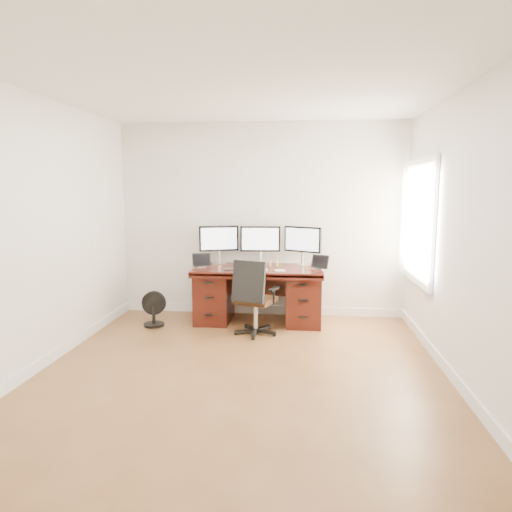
# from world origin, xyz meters

# --- Properties ---
(ground) EXTENTS (4.50, 4.50, 0.00)m
(ground) POSITION_xyz_m (0.00, 0.00, 0.00)
(ground) COLOR brown
(ground) RESTS_ON ground
(back_wall) EXTENTS (4.00, 0.10, 2.70)m
(back_wall) POSITION_xyz_m (0.00, 2.25, 1.35)
(back_wall) COLOR white
(back_wall) RESTS_ON ground
(right_wall) EXTENTS (0.10, 4.50, 2.70)m
(right_wall) POSITION_xyz_m (2.00, 0.11, 1.35)
(right_wall) COLOR white
(right_wall) RESTS_ON ground
(desk) EXTENTS (1.70, 0.80, 0.75)m
(desk) POSITION_xyz_m (0.00, 1.83, 0.40)
(desk) COLOR #40130C
(desk) RESTS_ON ground
(office_chair) EXTENTS (0.64, 0.64, 0.94)m
(office_chair) POSITION_xyz_m (0.00, 1.26, 0.31)
(office_chair) COLOR black
(office_chair) RESTS_ON ground
(floor_fan) EXTENTS (0.31, 0.27, 0.46)m
(floor_fan) POSITION_xyz_m (-1.35, 1.50, 0.22)
(floor_fan) COLOR black
(floor_fan) RESTS_ON ground
(monitor_left) EXTENTS (0.53, 0.23, 0.53)m
(monitor_left) POSITION_xyz_m (-0.58, 2.07, 1.09)
(monitor_left) COLOR silver
(monitor_left) RESTS_ON desk
(monitor_center) EXTENTS (0.55, 0.15, 0.53)m
(monitor_center) POSITION_xyz_m (0.00, 2.07, 1.09)
(monitor_center) COLOR silver
(monitor_center) RESTS_ON desk
(monitor_right) EXTENTS (0.50, 0.29, 0.53)m
(monitor_right) POSITION_xyz_m (0.58, 2.07, 1.09)
(monitor_right) COLOR silver
(monitor_right) RESTS_ON desk
(tablet_left) EXTENTS (0.25, 0.14, 0.19)m
(tablet_left) POSITION_xyz_m (-0.76, 1.75, 0.84)
(tablet_left) COLOR silver
(tablet_left) RESTS_ON desk
(tablet_right) EXTENTS (0.24, 0.18, 0.19)m
(tablet_right) POSITION_xyz_m (0.81, 1.75, 0.84)
(tablet_right) COLOR silver
(tablet_right) RESTS_ON desk
(keyboard) EXTENTS (0.30, 0.16, 0.01)m
(keyboard) POSITION_xyz_m (-0.02, 1.60, 0.76)
(keyboard) COLOR white
(keyboard) RESTS_ON desk
(trackpad) EXTENTS (0.17, 0.17, 0.01)m
(trackpad) POSITION_xyz_m (0.29, 1.58, 0.76)
(trackpad) COLOR silver
(trackpad) RESTS_ON desk
(drawing_tablet) EXTENTS (0.22, 0.17, 0.01)m
(drawing_tablet) POSITION_xyz_m (-0.33, 1.61, 0.76)
(drawing_tablet) COLOR black
(drawing_tablet) RESTS_ON desk
(phone) EXTENTS (0.13, 0.07, 0.01)m
(phone) POSITION_xyz_m (-0.05, 1.79, 0.76)
(phone) COLOR black
(phone) RESTS_ON desk
(figurine_brown) EXTENTS (0.03, 0.03, 0.07)m
(figurine_brown) POSITION_xyz_m (-0.35, 1.95, 0.79)
(figurine_brown) COLOR #946F4B
(figurine_brown) RESTS_ON desk
(figurine_blue) EXTENTS (0.03, 0.03, 0.07)m
(figurine_blue) POSITION_xyz_m (-0.25, 1.95, 0.79)
(figurine_blue) COLOR #587AE5
(figurine_blue) RESTS_ON desk
(figurine_purple) EXTENTS (0.03, 0.03, 0.07)m
(figurine_purple) POSITION_xyz_m (-0.11, 1.95, 0.79)
(figurine_purple) COLOR #7756D2
(figurine_purple) RESTS_ON desk
(figurine_yellow) EXTENTS (0.03, 0.03, 0.07)m
(figurine_yellow) POSITION_xyz_m (0.15, 1.95, 0.79)
(figurine_yellow) COLOR #E5BB5B
(figurine_yellow) RESTS_ON desk
(figurine_orange) EXTENTS (0.03, 0.03, 0.07)m
(figurine_orange) POSITION_xyz_m (0.24, 1.95, 0.79)
(figurine_orange) COLOR gold
(figurine_orange) RESTS_ON desk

